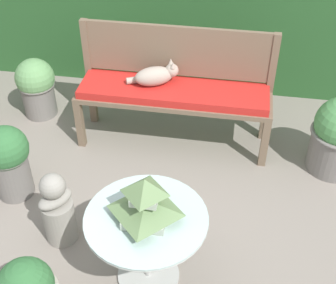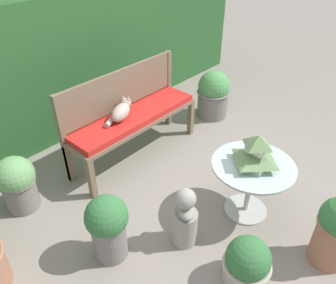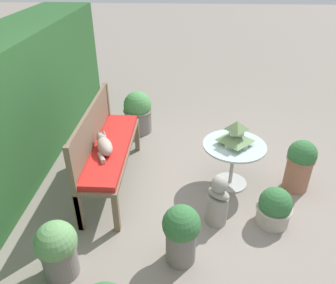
{
  "view_description": "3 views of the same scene",
  "coord_description": "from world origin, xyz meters",
  "px_view_note": "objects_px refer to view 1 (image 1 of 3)",
  "views": [
    {
      "loc": [
        0.66,
        -2.18,
        2.57
      ],
      "look_at": [
        0.22,
        0.39,
        0.48
      ],
      "focal_mm": 50.0,
      "sensor_mm": 36.0,
      "label": 1
    },
    {
      "loc": [
        -1.9,
        -1.31,
        2.31
      ],
      "look_at": [
        0.08,
        0.45,
        0.48
      ],
      "focal_mm": 35.0,
      "sensor_mm": 36.0,
      "label": 2
    },
    {
      "loc": [
        -2.99,
        0.19,
        2.49
      ],
      "look_at": [
        0.44,
        0.37,
        0.44
      ],
      "focal_mm": 35.0,
      "sensor_mm": 36.0,
      "label": 3
    }
  ],
  "objects_px": {
    "garden_bust": "(58,211)",
    "potted_plant_table_near": "(37,86)",
    "garden_bench": "(174,96)",
    "pagoda_birdhouse": "(145,202)",
    "potted_plant_bench_left": "(8,159)",
    "cat": "(156,75)",
    "patio_table": "(147,231)"
  },
  "relations": [
    {
      "from": "garden_bust",
      "to": "potted_plant_table_near",
      "type": "bearing_deg",
      "value": 63.34
    },
    {
      "from": "garden_bench",
      "to": "pagoda_birdhouse",
      "type": "height_order",
      "value": "pagoda_birdhouse"
    },
    {
      "from": "potted_plant_bench_left",
      "to": "pagoda_birdhouse",
      "type": "bearing_deg",
      "value": -26.7
    },
    {
      "from": "potted_plant_table_near",
      "to": "potted_plant_bench_left",
      "type": "bearing_deg",
      "value": -78.76
    },
    {
      "from": "garden_bench",
      "to": "garden_bust",
      "type": "height_order",
      "value": "garden_bust"
    },
    {
      "from": "cat",
      "to": "garden_bust",
      "type": "height_order",
      "value": "cat"
    },
    {
      "from": "patio_table",
      "to": "potted_plant_table_near",
      "type": "relative_size",
      "value": 1.29
    },
    {
      "from": "garden_bust",
      "to": "potted_plant_bench_left",
      "type": "distance_m",
      "value": 0.62
    },
    {
      "from": "cat",
      "to": "potted_plant_bench_left",
      "type": "bearing_deg",
      "value": -162.38
    },
    {
      "from": "garden_bench",
      "to": "pagoda_birdhouse",
      "type": "distance_m",
      "value": 1.43
    },
    {
      "from": "potted_plant_bench_left",
      "to": "potted_plant_table_near",
      "type": "bearing_deg",
      "value": 101.24
    },
    {
      "from": "pagoda_birdhouse",
      "to": "potted_plant_table_near",
      "type": "xyz_separation_m",
      "value": [
        -1.36,
        1.62,
        -0.38
      ]
    },
    {
      "from": "garden_bench",
      "to": "potted_plant_table_near",
      "type": "relative_size",
      "value": 2.84
    },
    {
      "from": "garden_bench",
      "to": "garden_bust",
      "type": "xyz_separation_m",
      "value": [
        -0.59,
        -1.19,
        -0.21
      ]
    },
    {
      "from": "pagoda_birdhouse",
      "to": "potted_plant_table_near",
      "type": "bearing_deg",
      "value": 130.06
    },
    {
      "from": "cat",
      "to": "patio_table",
      "type": "xyz_separation_m",
      "value": [
        0.22,
        -1.45,
        -0.19
      ]
    },
    {
      "from": "patio_table",
      "to": "potted_plant_bench_left",
      "type": "xyz_separation_m",
      "value": [
        -1.16,
        0.58,
        -0.1
      ]
    },
    {
      "from": "pagoda_birdhouse",
      "to": "potted_plant_bench_left",
      "type": "distance_m",
      "value": 1.34
    },
    {
      "from": "garden_bench",
      "to": "pagoda_birdhouse",
      "type": "relative_size",
      "value": 4.87
    },
    {
      "from": "cat",
      "to": "pagoda_birdhouse",
      "type": "height_order",
      "value": "pagoda_birdhouse"
    },
    {
      "from": "potted_plant_bench_left",
      "to": "potted_plant_table_near",
      "type": "height_order",
      "value": "potted_plant_bench_left"
    },
    {
      "from": "cat",
      "to": "pagoda_birdhouse",
      "type": "xyz_separation_m",
      "value": [
        0.22,
        -1.45,
        0.05
      ]
    },
    {
      "from": "garden_bench",
      "to": "patio_table",
      "type": "distance_m",
      "value": 1.42
    },
    {
      "from": "potted_plant_bench_left",
      "to": "potted_plant_table_near",
      "type": "xyz_separation_m",
      "value": [
        -0.21,
        1.04,
        -0.03
      ]
    },
    {
      "from": "pagoda_birdhouse",
      "to": "potted_plant_table_near",
      "type": "distance_m",
      "value": 2.15
    },
    {
      "from": "garden_bench",
      "to": "cat",
      "type": "bearing_deg",
      "value": 167.27
    },
    {
      "from": "patio_table",
      "to": "pagoda_birdhouse",
      "type": "xyz_separation_m",
      "value": [
        0.0,
        -0.0,
        0.24
      ]
    },
    {
      "from": "cat",
      "to": "patio_table",
      "type": "distance_m",
      "value": 1.48
    },
    {
      "from": "potted_plant_table_near",
      "to": "garden_bust",
      "type": "bearing_deg",
      "value": -63.23
    },
    {
      "from": "garden_bench",
      "to": "patio_table",
      "type": "height_order",
      "value": "patio_table"
    },
    {
      "from": "potted_plant_bench_left",
      "to": "garden_bench",
      "type": "bearing_deg",
      "value": 37.22
    },
    {
      "from": "potted_plant_table_near",
      "to": "patio_table",
      "type": "bearing_deg",
      "value": -49.94
    }
  ]
}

